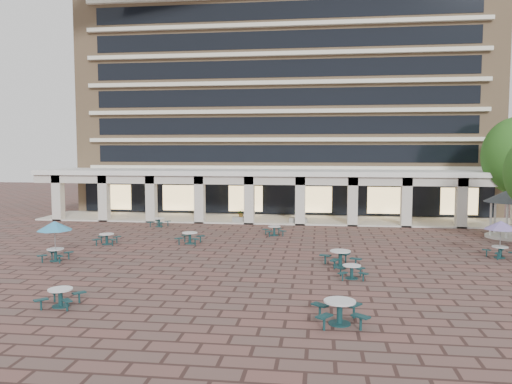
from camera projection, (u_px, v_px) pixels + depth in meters
ground at (255, 256)px, 29.06m from camera, size 120.00×120.00×0.00m
apartment_building at (286, 89)px, 53.17m from camera, size 40.00×15.50×25.20m
retail_arcade at (277, 186)px, 43.43m from camera, size 42.00×6.60×4.40m
picnic_table_1 at (60, 296)px, 19.58m from camera, size 1.63×1.63×0.71m
picnic_table_2 at (340, 310)px, 17.58m from camera, size 2.07×2.07×0.85m
picnic_table_4 at (55, 227)px, 27.49m from camera, size 1.92×1.92×2.22m
picnic_table_5 at (107, 238)px, 32.48m from camera, size 1.72×1.72×0.70m
picnic_table_7 at (352, 270)px, 23.84m from camera, size 1.53×1.53×0.66m
picnic_table_8 at (190, 237)px, 32.72m from camera, size 1.77×1.77×0.75m
picnic_table_10 at (340, 257)px, 26.43m from camera, size 2.25×2.25×0.82m
picnic_table_11 at (501, 227)px, 28.28m from camera, size 1.84×1.84×2.13m
picnic_table_12 at (159, 221)px, 40.06m from camera, size 1.78×1.78×0.69m
picnic_table_13 at (274, 230)px, 35.83m from camera, size 1.85×1.85×0.68m
gazebo at (511, 201)px, 34.76m from camera, size 3.69×3.69×3.44m
planter_left at (241, 218)px, 42.14m from camera, size 1.50×0.71×1.16m
planter_right at (298, 218)px, 41.52m from camera, size 1.50×0.60×1.24m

